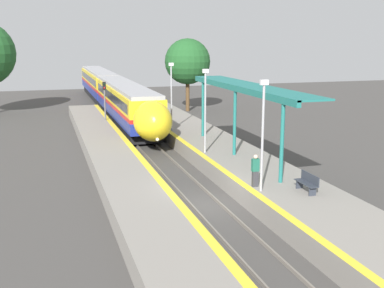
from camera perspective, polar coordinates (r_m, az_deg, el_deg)
name	(u,v)px	position (r m, az deg, el deg)	size (l,w,h in m)	color
ground_plane	(205,205)	(24.12, 1.56, -7.27)	(120.00, 120.00, 0.00)	#423F3D
rail_left	(191,205)	(23.89, -0.09, -7.28)	(0.08, 90.00, 0.15)	slate
rail_right	(219,202)	(24.33, 3.18, -6.93)	(0.08, 90.00, 0.15)	slate
train	(112,92)	(55.32, -9.52, 6.13)	(2.88, 46.22, 3.96)	black
platform_right	(276,189)	(25.43, 9.97, -5.23)	(4.38, 64.00, 1.01)	gray
platform_left	(140,202)	(23.17, -6.19, -6.87)	(3.13, 64.00, 1.01)	gray
platform_bench	(308,182)	(23.45, 13.55, -4.43)	(0.44, 1.58, 0.89)	#2D333D
person_waiting	(255,170)	(23.71, 7.51, -3.09)	(0.36, 0.22, 1.61)	#333338
railway_signal	(105,101)	(43.56, -10.29, 5.01)	(0.28, 0.28, 4.40)	#59595E
lamppost_near	(263,129)	(22.55, 8.39, 1.83)	(0.36, 0.20, 5.29)	#9E9EA3
lamppost_mid	(205,105)	(30.18, 1.58, 4.60)	(0.36, 0.20, 5.29)	#9E9EA3
lamppost_far	(171,92)	(38.10, -2.46, 6.21)	(0.36, 0.20, 5.29)	#9E9EA3
station_canopy	(244,90)	(29.81, 6.17, 6.38)	(2.02, 15.44, 4.35)	#1E6B66
background_tree_right	(188,62)	(54.84, -0.53, 9.73)	(5.13, 5.13, 8.19)	brown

